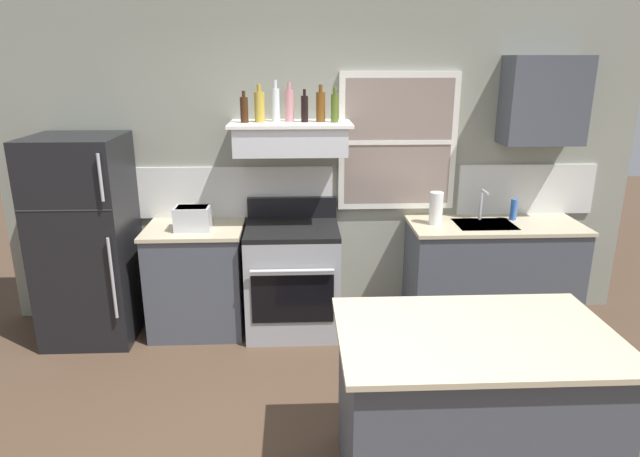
# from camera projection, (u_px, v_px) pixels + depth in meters

# --- Properties ---
(back_wall) EXTENTS (5.40, 0.11, 2.70)m
(back_wall) POSITION_uv_depth(u_px,v_px,m) (324.00, 165.00, 4.73)
(back_wall) COLOR gray
(back_wall) RESTS_ON ground_plane
(refrigerator) EXTENTS (0.70, 0.72, 1.66)m
(refrigerator) POSITION_uv_depth(u_px,v_px,m) (86.00, 240.00, 4.44)
(refrigerator) COLOR black
(refrigerator) RESTS_ON ground_plane
(counter_left_of_stove) EXTENTS (0.79, 0.63, 0.91)m
(counter_left_of_stove) POSITION_uv_depth(u_px,v_px,m) (197.00, 279.00, 4.64)
(counter_left_of_stove) COLOR #474C56
(counter_left_of_stove) RESTS_ON ground_plane
(toaster) EXTENTS (0.30, 0.20, 0.19)m
(toaster) POSITION_uv_depth(u_px,v_px,m) (193.00, 218.00, 4.41)
(toaster) COLOR silver
(toaster) RESTS_ON counter_left_of_stove
(stove_range) EXTENTS (0.76, 0.69, 1.09)m
(stove_range) POSITION_uv_depth(u_px,v_px,m) (293.00, 278.00, 4.64)
(stove_range) COLOR #9EA0A5
(stove_range) RESTS_ON ground_plane
(range_hood_shelf) EXTENTS (0.96, 0.52, 0.24)m
(range_hood_shelf) POSITION_uv_depth(u_px,v_px,m) (291.00, 138.00, 4.39)
(range_hood_shelf) COLOR silver
(bottle_brown_stout) EXTENTS (0.06, 0.06, 0.24)m
(bottle_brown_stout) POSITION_uv_depth(u_px,v_px,m) (244.00, 109.00, 4.29)
(bottle_brown_stout) COLOR #381E0F
(bottle_brown_stout) RESTS_ON range_hood_shelf
(bottle_champagne_gold_foil) EXTENTS (0.08, 0.08, 0.29)m
(bottle_champagne_gold_foil) POSITION_uv_depth(u_px,v_px,m) (259.00, 106.00, 4.32)
(bottle_champagne_gold_foil) COLOR #B29333
(bottle_champagne_gold_foil) RESTS_ON range_hood_shelf
(bottle_clear_tall) EXTENTS (0.06, 0.06, 0.32)m
(bottle_clear_tall) POSITION_uv_depth(u_px,v_px,m) (276.00, 104.00, 4.36)
(bottle_clear_tall) COLOR silver
(bottle_clear_tall) RESTS_ON range_hood_shelf
(bottle_rose_pink) EXTENTS (0.07, 0.07, 0.31)m
(bottle_rose_pink) POSITION_uv_depth(u_px,v_px,m) (289.00, 105.00, 4.37)
(bottle_rose_pink) COLOR #C67F84
(bottle_rose_pink) RESTS_ON range_hood_shelf
(bottle_balsamic_dark) EXTENTS (0.06, 0.06, 0.25)m
(bottle_balsamic_dark) POSITION_uv_depth(u_px,v_px,m) (305.00, 108.00, 4.33)
(bottle_balsamic_dark) COLOR black
(bottle_balsamic_dark) RESTS_ON range_hood_shelf
(bottle_amber_wine) EXTENTS (0.07, 0.07, 0.29)m
(bottle_amber_wine) POSITION_uv_depth(u_px,v_px,m) (321.00, 106.00, 4.34)
(bottle_amber_wine) COLOR brown
(bottle_amber_wine) RESTS_ON range_hood_shelf
(bottle_olive_oil_square) EXTENTS (0.06, 0.06, 0.27)m
(bottle_olive_oil_square) POSITION_uv_depth(u_px,v_px,m) (335.00, 108.00, 4.31)
(bottle_olive_oil_square) COLOR #4C601E
(bottle_olive_oil_square) RESTS_ON range_hood_shelf
(counter_right_with_sink) EXTENTS (1.43, 0.63, 0.91)m
(counter_right_with_sink) POSITION_uv_depth(u_px,v_px,m) (491.00, 274.00, 4.74)
(counter_right_with_sink) COLOR #474C56
(counter_right_with_sink) RESTS_ON ground_plane
(sink_faucet) EXTENTS (0.03, 0.17, 0.28)m
(sink_faucet) POSITION_uv_depth(u_px,v_px,m) (482.00, 200.00, 4.65)
(sink_faucet) COLOR silver
(sink_faucet) RESTS_ON counter_right_with_sink
(paper_towel_roll) EXTENTS (0.11, 0.11, 0.27)m
(paper_towel_roll) POSITION_uv_depth(u_px,v_px,m) (436.00, 208.00, 4.55)
(paper_towel_roll) COLOR white
(paper_towel_roll) RESTS_ON counter_right_with_sink
(dish_soap_bottle) EXTENTS (0.06, 0.06, 0.18)m
(dish_soap_bottle) POSITION_uv_depth(u_px,v_px,m) (514.00, 209.00, 4.69)
(dish_soap_bottle) COLOR blue
(dish_soap_bottle) RESTS_ON counter_right_with_sink
(kitchen_island) EXTENTS (1.40, 0.90, 0.91)m
(kitchen_island) POSITION_uv_depth(u_px,v_px,m) (470.00, 410.00, 2.91)
(kitchen_island) COLOR #474C56
(kitchen_island) RESTS_ON ground_plane
(upper_cabinet_right) EXTENTS (0.64, 0.32, 0.70)m
(upper_cabinet_right) POSITION_uv_depth(u_px,v_px,m) (544.00, 100.00, 4.47)
(upper_cabinet_right) COLOR #474C56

